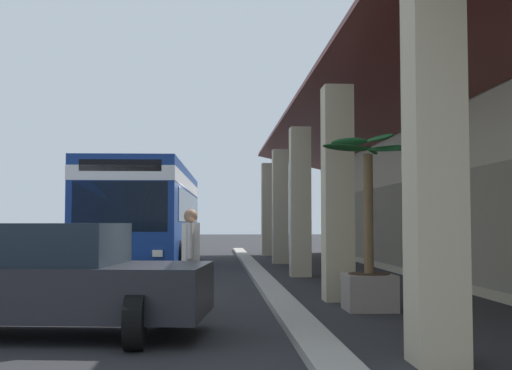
% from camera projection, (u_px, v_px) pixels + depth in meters
% --- Properties ---
extents(ground, '(120.00, 120.00, 0.00)m').
position_uv_depth(ground, '(456.00, 275.00, 18.30)').
color(ground, '#262628').
extents(curb_strip, '(33.20, 0.50, 0.12)m').
position_uv_depth(curb_strip, '(259.00, 274.00, 17.81)').
color(curb_strip, '#9E998E').
rests_on(curb_strip, ground).
extents(transit_bus, '(11.26, 3.00, 3.34)m').
position_uv_depth(transit_bus, '(149.00, 210.00, 20.94)').
color(transit_bus, navy).
rests_on(transit_bus, ground).
extents(parked_sedan_charcoal, '(2.78, 4.58, 1.47)m').
position_uv_depth(parked_sedan_charcoal, '(35.00, 278.00, 8.60)').
color(parked_sedan_charcoal, '#232328').
rests_on(parked_sedan_charcoal, ground).
extents(pedestrian, '(0.69, 0.40, 1.70)m').
position_uv_depth(pedestrian, '(190.00, 254.00, 10.69)').
color(pedestrian, '#726651').
rests_on(pedestrian, ground).
extents(potted_palm, '(1.58, 1.82, 2.96)m').
position_uv_depth(potted_palm, '(369.00, 265.00, 11.05)').
color(potted_palm, gray).
rests_on(potted_palm, ground).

